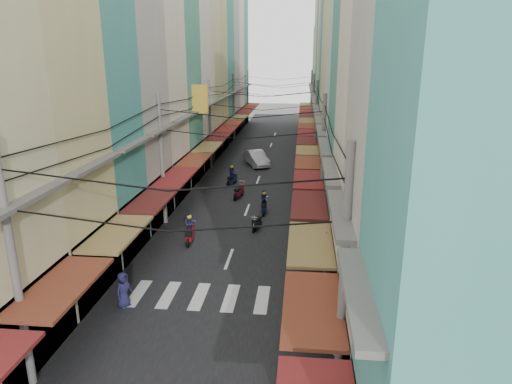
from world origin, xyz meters
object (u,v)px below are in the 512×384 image
Objects in this scene: market_umbrella at (353,294)px; traffic_sign at (326,249)px; white_car at (256,165)px; bicycle at (371,255)px.

traffic_sign is (-0.87, 3.03, 0.38)m from market_umbrella.
white_car is 21.72m from bicycle.
white_car is 25.58m from traffic_sign.
white_car is 3.33× the size of bicycle.
traffic_sign reaches higher than white_car.
white_car is at bearing 102.83° from market_umbrella.
bicycle is 5.94m from traffic_sign.
bicycle is 0.49× the size of traffic_sign.
market_umbrella is 3.18m from traffic_sign.
bicycle is at bearing -91.20° from white_car.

